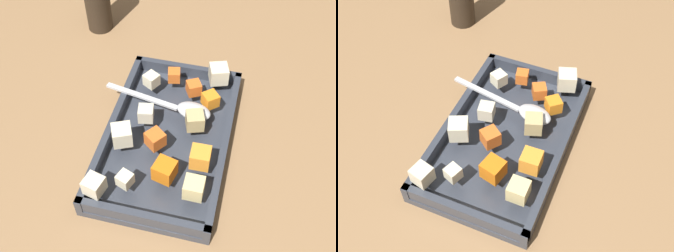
{
  "view_description": "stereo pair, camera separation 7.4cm",
  "coord_description": "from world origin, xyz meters",
  "views": [
    {
      "loc": [
        -0.46,
        -0.1,
        0.62
      ],
      "look_at": [
        0.0,
        0.01,
        0.05
      ],
      "focal_mm": 45.33,
      "sensor_mm": 36.0,
      "label": 1
    },
    {
      "loc": [
        -0.43,
        -0.17,
        0.62
      ],
      "look_at": [
        0.0,
        0.01,
        0.05
      ],
      "focal_mm": 45.33,
      "sensor_mm": 36.0,
      "label": 2
    }
  ],
  "objects": [
    {
      "name": "carrot_chunk_heap_top",
      "position": [
        0.08,
        -0.05,
        0.05
      ],
      "size": [
        0.04,
        0.04,
        0.03
      ],
      "primitive_type": "cube",
      "rotation": [
        0.0,
        0.0,
        0.7
      ],
      "color": "orange",
      "rests_on": "baking_dish"
    },
    {
      "name": "potato_chunk_near_left",
      "position": [
        -0.04,
        0.08,
        0.06
      ],
      "size": [
        0.04,
        0.04,
        0.03
      ],
      "primitive_type": "cube",
      "rotation": [
        0.0,
        0.0,
        3.56
      ],
      "color": "beige",
      "rests_on": "baking_dish"
    },
    {
      "name": "potato_chunk_far_left",
      "position": [
        -0.11,
        -0.06,
        0.06
      ],
      "size": [
        0.03,
        0.03,
        0.03
      ],
      "primitive_type": "cube",
      "rotation": [
        0.0,
        0.0,
        6.28
      ],
      "color": "#E0CC89",
      "rests_on": "baking_dish"
    },
    {
      "name": "carrot_chunk_corner_se",
      "position": [
        -0.09,
        -0.01,
        0.06
      ],
      "size": [
        0.04,
        0.04,
        0.03
      ],
      "primitive_type": "cube",
      "rotation": [
        0.0,
        0.0,
        2.91
      ],
      "color": "orange",
      "rests_on": "baking_dish"
    },
    {
      "name": "ground_plane",
      "position": [
        0.0,
        0.0,
        0.0
      ],
      "size": [
        4.0,
        4.0,
        0.0
      ],
      "primitive_type": "plane",
      "color": "#936D47"
    },
    {
      "name": "carrot_chunk_under_handle",
      "position": [
        -0.06,
        -0.06,
        0.06
      ],
      "size": [
        0.03,
        0.03,
        0.03
      ],
      "primitive_type": "cube",
      "rotation": [
        0.0,
        0.0,
        3.17
      ],
      "color": "orange",
      "rests_on": "baking_dish"
    },
    {
      "name": "carrot_chunk_back_center",
      "position": [
        -0.03,
        0.02,
        0.05
      ],
      "size": [
        0.04,
        0.04,
        0.03
      ],
      "primitive_type": "cube",
      "rotation": [
        0.0,
        0.0,
        2.49
      ],
      "color": "orange",
      "rests_on": "baking_dish"
    },
    {
      "name": "parsnip_chunk_corner_ne",
      "position": [
        -0.15,
        0.09,
        0.06
      ],
      "size": [
        0.04,
        0.04,
        0.03
      ],
      "primitive_type": "cube",
      "rotation": [
        0.0,
        0.0,
        6.04
      ],
      "color": "beige",
      "rests_on": "baking_dish"
    },
    {
      "name": "potato_chunk_near_spoon",
      "position": [
        0.1,
        0.07,
        0.05
      ],
      "size": [
        0.03,
        0.03,
        0.02
      ],
      "primitive_type": "cube",
      "rotation": [
        0.0,
        0.0,
        5.77
      ],
      "color": "beige",
      "rests_on": "baking_dish"
    },
    {
      "name": "baking_dish",
      "position": [
        0.0,
        0.01,
        0.01
      ],
      "size": [
        0.35,
        0.22,
        0.04
      ],
      "color": "#333842",
      "rests_on": "ground_plane"
    },
    {
      "name": "potato_chunk_center",
      "position": [
        -0.12,
        0.05,
        0.05
      ],
      "size": [
        0.03,
        0.03,
        0.02
      ],
      "primitive_type": "cube",
      "rotation": [
        0.0,
        0.0,
        4.35
      ],
      "color": "beige",
      "rests_on": "baking_dish"
    },
    {
      "name": "parsnip_chunk_corner_nw",
      "position": [
        0.02,
        0.06,
        0.05
      ],
      "size": [
        0.03,
        0.03,
        0.03
      ],
      "primitive_type": "cube",
      "rotation": [
        0.0,
        0.0,
        3.32
      ],
      "color": "beige",
      "rests_on": "baking_dish"
    },
    {
      "name": "serving_spoon",
      "position": [
        0.05,
        -0.01,
        0.05
      ],
      "size": [
        0.06,
        0.21,
        0.02
      ],
      "rotation": [
        0.0,
        0.0,
        1.38
      ],
      "color": "silver",
      "rests_on": "baking_dish"
    },
    {
      "name": "potato_chunk_mid_right",
      "position": [
        0.02,
        -0.03,
        0.06
      ],
      "size": [
        0.04,
        0.04,
        0.03
      ],
      "primitive_type": "cube",
      "rotation": [
        0.0,
        0.0,
        0.33
      ],
      "color": "tan",
      "rests_on": "baking_dish"
    },
    {
      "name": "potato_chunk_mid_left",
      "position": [
        0.15,
        -0.05,
        0.06
      ],
      "size": [
        0.04,
        0.04,
        0.03
      ],
      "primitive_type": "cube",
      "rotation": [
        0.0,
        0.0,
        5.03
      ],
      "color": "beige",
      "rests_on": "baking_dish"
    },
    {
      "name": "carrot_chunk_near_right",
      "position": [
        0.1,
        -0.01,
        0.05
      ],
      "size": [
        0.03,
        0.03,
        0.02
      ],
      "primitive_type": "cube",
      "rotation": [
        0.0,
        0.0,
        0.5
      ],
      "color": "orange",
      "rests_on": "baking_dish"
    },
    {
      "name": "carrot_chunk_front_center",
      "position": [
        0.13,
        0.03,
        0.05
      ],
      "size": [
        0.03,
        0.03,
        0.02
      ],
      "primitive_type": "cube",
      "rotation": [
        0.0,
        0.0,
        0.21
      ],
      "color": "orange",
      "rests_on": "baking_dish"
    }
  ]
}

